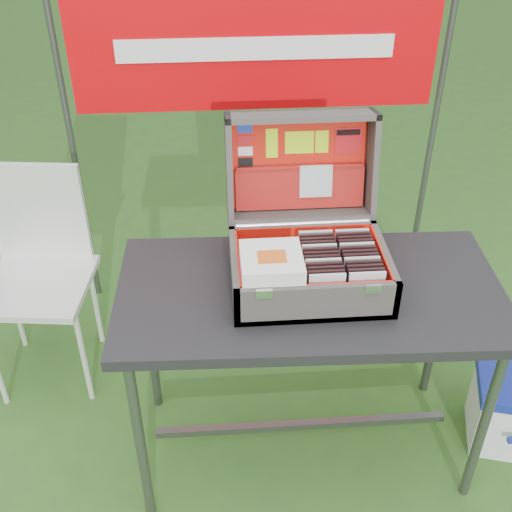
{
  "coord_description": "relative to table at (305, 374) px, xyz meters",
  "views": [
    {
      "loc": [
        -0.2,
        -1.67,
        2.16
      ],
      "look_at": [
        -0.07,
        0.1,
        0.9
      ],
      "focal_mm": 45.0,
      "sensor_mm": 36.0,
      "label": 1
    }
  ],
  "objects": [
    {
      "name": "cd_left_10",
      "position": [
        0.03,
        0.07,
        0.5
      ],
      "size": [
        0.12,
        0.01,
        0.13
      ],
      "primitive_type": "cube",
      "color": "black",
      "rests_on": "suitcase_liner_floor"
    },
    {
      "name": "suitcase_lid_back",
      "position": [
        -0.01,
        0.35,
        0.7
      ],
      "size": [
        0.52,
        0.09,
        0.37
      ],
      "primitive_type": "cube",
      "rotation": [
        -1.77,
        0.0,
        0.0
      ],
      "color": "#4B4945",
      "rests_on": "suitcase_base_wall_back"
    },
    {
      "name": "suitcase_liner_wall_back",
      "position": [
        -0.01,
        0.17,
        0.49
      ],
      "size": [
        0.48,
        0.01,
        0.12
      ],
      "primitive_type": "cube",
      "color": "red",
      "rests_on": "suitcase_base_bottom"
    },
    {
      "name": "suitcase_base_wall_left",
      "position": [
        -0.25,
        0.0,
        0.48
      ],
      "size": [
        0.02,
        0.37,
        0.14
      ],
      "primitive_type": "cube",
      "color": "#4B4945",
      "rests_on": "table_top"
    },
    {
      "name": "lid_sticker_cc_a",
      "position": [
        -0.2,
        0.36,
        0.84
      ],
      "size": [
        0.05,
        0.01,
        0.03
      ],
      "primitive_type": "cube",
      "rotation": [
        -1.77,
        0.0,
        0.0
      ],
      "color": "#1933B2",
      "rests_on": "suitcase_lid_liner"
    },
    {
      "name": "cd_left_3",
      "position": [
        0.03,
        -0.07,
        0.5
      ],
      "size": [
        0.12,
        0.01,
        0.13
      ],
      "primitive_type": "cube",
      "color": "black",
      "rests_on": "suitcase_liner_floor"
    },
    {
      "name": "suitcase_pocket_cd",
      "position": [
        0.05,
        0.29,
        0.66
      ],
      "size": [
        0.12,
        0.03,
        0.12
      ],
      "primitive_type": "cube",
      "rotation": [
        -1.77,
        0.0,
        0.0
      ],
      "color": "silver",
      "rests_on": "suitcase_lid_pocket"
    },
    {
      "name": "songbook_3",
      "position": [
        -0.14,
        -0.07,
        0.57
      ],
      "size": [
        0.19,
        0.19,
        0.0
      ],
      "primitive_type": "cube",
      "color": "white",
      "rests_on": "suitcase_base_wall_front"
    },
    {
      "name": "cd_right_3",
      "position": [
        0.15,
        -0.07,
        0.5
      ],
      "size": [
        0.12,
        0.01,
        0.13
      ],
      "primitive_type": "cube",
      "color": "black",
      "rests_on": "suitcase_liner_floor"
    },
    {
      "name": "cd_right_6",
      "position": [
        0.15,
        -0.01,
        0.5
      ],
      "size": [
        0.12,
        0.01,
        0.13
      ],
      "primitive_type": "cube",
      "color": "black",
      "rests_on": "suitcase_liner_floor"
    },
    {
      "name": "chair_backrest",
      "position": [
        -1.08,
        0.72,
        0.32
      ],
      "size": [
        0.44,
        0.08,
        0.46
      ],
      "primitive_type": "cube",
      "rotation": [
        0.0,
        0.0,
        -0.12
      ],
      "color": "silver",
      "rests_on": "chair_seat"
    },
    {
      "name": "suitcase",
      "position": [
        -0.01,
        0.06,
        0.65
      ],
      "size": [
        0.52,
        0.53,
        0.49
      ],
      "primitive_type": null,
      "color": "#4B4945",
      "rests_on": "table"
    },
    {
      "name": "lid_sticker_cc_c",
      "position": [
        -0.2,
        0.34,
        0.76
      ],
      "size": [
        0.05,
        0.01,
        0.03
      ],
      "primitive_type": "cube",
      "rotation": [
        -1.77,
        0.0,
        0.0
      ],
      "color": "white",
      "rests_on": "suitcase_lid_liner"
    },
    {
      "name": "cd_left_12",
      "position": [
        0.03,
        0.11,
        0.5
      ],
      "size": [
        0.12,
        0.01,
        0.13
      ],
      "primitive_type": "cube",
      "color": "silver",
      "rests_on": "suitcase_liner_floor"
    },
    {
      "name": "songbook_2",
      "position": [
        -0.14,
        -0.07,
        0.56
      ],
      "size": [
        0.19,
        0.19,
        0.0
      ],
      "primitive_type": "cube",
      "color": "white",
      "rests_on": "suitcase_base_wall_front"
    },
    {
      "name": "cd_right_8",
      "position": [
        0.15,
        0.03,
        0.5
      ],
      "size": [
        0.12,
        0.01,
        0.13
      ],
      "primitive_type": "cube",
      "color": "silver",
      "rests_on": "suitcase_liner_floor"
    },
    {
      "name": "lid_sticker_cc_b",
      "position": [
        -0.2,
        0.35,
        0.8
      ],
      "size": [
        0.05,
        0.01,
        0.03
      ],
      "primitive_type": "cube",
      "rotation": [
        -1.77,
        0.0,
        0.0
      ],
      "color": "red",
      "rests_on": "suitcase_lid_liner"
    },
    {
      "name": "table_leg_fl",
      "position": [
        -0.59,
        -0.27,
        -0.02
      ],
      "size": [
        0.04,
        0.04,
        0.78
      ],
      "primitive_type": "cylinder",
      "color": "#59595B",
      "rests_on": "ground"
    },
    {
      "name": "suitcase_base_wall_right",
      "position": [
        0.24,
        0.0,
        0.48
      ],
      "size": [
        0.02,
        0.37,
        0.14
      ],
      "primitive_type": "cube",
      "color": "#4B4945",
      "rests_on": "table_top"
    },
    {
      "name": "cd_left_8",
      "position": [
        0.03,
        0.03,
        0.5
      ],
      "size": [
        0.12,
        0.01,
        0.13
      ],
      "primitive_type": "cube",
      "color": "silver",
      "rests_on": "suitcase_liner_floor"
    },
    {
      "name": "table_leg_br",
      "position": [
        0.59,
        0.27,
        -0.02
      ],
      "size": [
        0.04,
        0.04,
        0.78
      ],
      "primitive_type": "cylinder",
      "color": "#59595B",
      "rests_on": "ground"
    },
    {
      "name": "chair_upright_right",
      "position": [
        -0.89,
        0.72,
        0.31
      ],
      "size": [
        0.02,
        0.02,
        0.46
      ],
      "primitive_type": "cylinder",
      "color": "silver",
      "rests_on": "chair_seat"
    },
    {
      "name": "suitcase_liner_wall_front",
      "position": [
        -0.01,
        -0.16,
        0.49
      ],
      "size": [
        0.48,
        0.01,
        0.12
      ],
      "primitive_type": "cube",
      "color": "red",
      "rests_on": "suitcase_base_bottom"
    },
    {
      "name": "suitcase_liner_wall_right",
      "position": [
        0.23,
        0.0,
        0.49
      ],
      "size": [
        0.01,
        0.33,
        0.12
      ],
      "primitive_type": "cube",
      "color": "red",
      "rests_on": "suitcase_base_bottom"
    },
    {
      "name": "suitcase_lid_pocket",
      "position": [
        -0.01,
        0.3,
        0.63
      ],
      "size": [
        0.46,
        0.06,
        0.15
      ],
      "primitive_type": "cube",
      "rotation": [
        -1.77,
        0.0,
        0.0
      ],
      "color": "#A01813",
      "rests_on": "suitcase_lid_liner"
    },
    {
      "name": "ground",
      "position": [
        -0.11,
        -0.02,
        -0.41
      ],
      "size": [
        80.0,
        80.0,
        0.0
      ],
      "primitive_type": "plane",
      "color": "#325822",
      "rests_on": "ground"
    },
    {
      "name": "songbook_0",
      "position": [
        -0.14,
        -0.07,
        0.55
      ],
      "size": [
        0.19,
        0.19,
        0.0
      ],
      "primitive_type": "cube",
      "color": "white",
      "rests_on": "suitcase_base_wall_front"
    },
    {
      "name": "banner",
      "position": [
        -0.11,
        1.07,
        0.89
      ],
      "size": [
        1.6,
        0.02,
        0.55
      ],
      "primitive_type": "cube",
      "color": "#C20209",
      "rests_on": "banner_post_left"
    },
    {
      "name": "cd_right_12",
      "position": [
        0.15,
        0.11,
        0.5
      ],
      "size": [
        0.12,
        0.01,
        0.13
      ],
      "primitive_type": "cube",
      "color": "silver",
      "rests_on": "suitcase_liner_floor"
    },
    {
      "name": "songbook_7",
      "position": [
        -0.14,
        -0.07,
        0.59
      ],
      "size": [
        0.19,
        0.19,
        0.0
      ],
      "primitive_type": "cube",
      "color": "white",
      "rests_on": "suitcase_base_wall_front"
    },
    {
      "name": "chair_leg_br",
      "position": [
        -0.89,
        0.69,
        -0.16
      ],
      "size": [
        0.02,
        0.02,
        0.49
      ],
      "primitive_type": "cylinder",
      "color": "silver",
      "rests_on": "ground"
    },
    {
      "name": "songbook_graphic",
      "position": [
        -0.14,
        -0.08,
        0.6
      ],
      "size": [
        0.09,
        0.07,
        0.0
      ],
      "primitive_type": "cube",
      "color": "#D85919",
      "rests_on": "songbook_9"
    },
    {
      "name": "lid_sticker_band_bar",
      "position": [
        0.17,
        0.36,
        0.81
      ],
      "size": [
        0.08,
        0.01,
        0.02
      ],
      "primitive_type": "cube",
      "rotation": [
        -1.77,
        0.0,
        0.0
      ],
      "color": "black",
      "rests_on": "suitcase_lid_liner"
    },
    {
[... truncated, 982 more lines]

